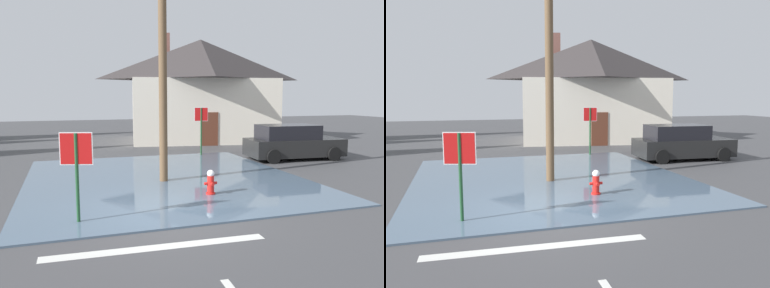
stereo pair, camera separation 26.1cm
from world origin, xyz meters
The scene contains 9 objects.
ground_plane centered at (0.00, 0.00, -0.05)m, with size 80.00×80.00×0.10m, color #424244.
flood_puddle centered at (0.86, 3.86, 0.02)m, with size 9.41×10.37×0.05m, color #4C6075.
lane_stop_bar centered at (-0.79, -2.22, 0.00)m, with size 4.45×0.30×0.01m, color silver.
stop_sign_near centered at (-2.23, -0.23, 1.53)m, with size 0.73×0.23×2.14m.
fire_hydrant centered at (1.61, 1.18, 0.38)m, with size 0.39×0.34×0.78m.
utility_pole centered at (0.73, 3.39, 4.65)m, with size 1.60×0.28×8.94m.
stop_sign_far centered at (3.96, 8.61, 1.70)m, with size 0.67×0.13×2.40m.
house centered at (6.27, 15.25, 3.46)m, with size 10.73×8.38×7.18m.
parked_car centered at (7.67, 6.26, 0.78)m, with size 4.57×2.33×1.62m.
Camera 2 is at (-2.19, -9.40, 2.96)m, focal length 36.08 mm.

